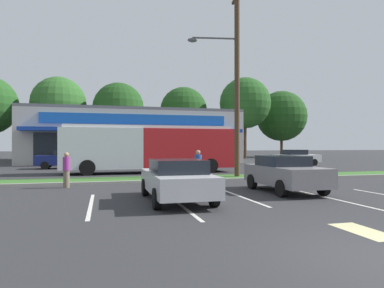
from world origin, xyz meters
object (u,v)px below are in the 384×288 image
Objects in this scene: car_1 at (285,173)px; pedestrian_near_bench at (198,168)px; city_bus at (149,147)px; car_2 at (296,157)px; utility_pole at (235,75)px; pedestrian_by_pole at (66,170)px; car_3 at (65,159)px; car_4 at (176,179)px.

car_1 is 4.19m from pedestrian_near_bench.
city_bus reaches higher than car_2.
utility_pole reaches higher than pedestrian_near_bench.
pedestrian_near_bench is (1.27, -8.10, -0.92)m from city_bus.
car_2 is at bearing -160.70° from city_bus.
utility_pole is at bearing 152.30° from pedestrian_by_pole.
car_3 is 2.65× the size of pedestrian_near_bench.
car_4 is (-0.68, -12.38, -1.02)m from city_bus.
car_1 is at bearing 115.52° from pedestrian_by_pole.
car_2 is (10.59, 10.85, -5.19)m from utility_pole.
city_bus is at bearing -3.15° from car_4.
utility_pole is at bearing -34.88° from car_4.
city_bus reaches higher than pedestrian_near_bench.
city_bus is 2.86× the size of car_1.
car_2 is 19.26m from pedestrian_near_bench.
car_2 is 0.91× the size of car_4.
car_1 is 2.60× the size of pedestrian_by_pole.
utility_pole is 2.71× the size of car_1.
city_bus is (-4.26, 5.29, -4.20)m from utility_pole.
utility_pole is 2.64× the size of car_2.
utility_pole reaches higher than pedestrian_by_pole.
car_2 is at bearing 178.39° from car_3.
car_1 is 0.89× the size of car_4.
pedestrian_by_pole is at bearing -146.17° from car_2.
pedestrian_near_bench is (7.42, -14.25, 0.05)m from car_3.
car_1 reaches higher than car_4.
car_4 is (-4.77, -1.17, -0.03)m from car_1.
car_3 is at bearing -149.49° from car_1.
car_3 is (-10.40, 11.44, -5.17)m from utility_pole.
pedestrian_by_pole reaches higher than car_2.
car_3 is 19.32m from car_4.
utility_pole is 7.05× the size of pedestrian_by_pole.
car_2 reaches higher than car_4.
car_1 is at bearing 108.80° from city_bus.
pedestrian_by_pole is at bearing -165.91° from utility_pole.
car_2 is 21.00m from car_3.
utility_pole is 10.58m from pedestrian_by_pole.
pedestrian_by_pole is (-19.55, -13.10, 0.03)m from car_2.
car_1 is (-0.17, -5.92, -5.19)m from utility_pole.
car_2 is 0.96× the size of car_3.
pedestrian_near_bench is at bearing 132.82° from pedestrian_by_pole.
city_bus is 2.53× the size of car_4.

